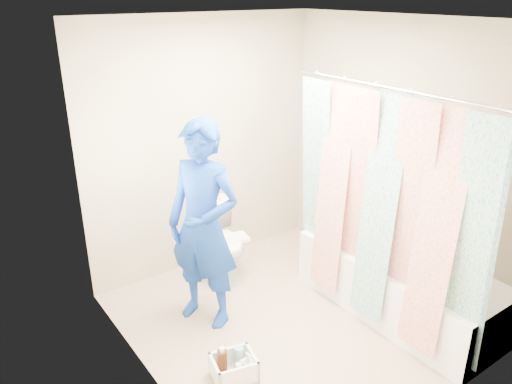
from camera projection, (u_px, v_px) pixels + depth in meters
floor at (288, 320)px, 4.19m from camera, size 2.60×2.60×0.00m
ceiling at (297, 19)px, 3.28m from camera, size 2.40×2.60×0.02m
wall_back at (204, 147)px, 4.71m from camera, size 2.40×0.02×2.40m
wall_front at (441, 259)px, 2.76m from camera, size 2.40×0.02×2.40m
wall_left at (142, 230)px, 3.08m from camera, size 0.02×2.60×2.40m
wall_right at (397, 158)px, 4.38m from camera, size 0.02×2.60×2.40m
bathtub at (398, 283)px, 4.23m from camera, size 0.70×1.75×0.50m
curtain_rod at (393, 89)px, 3.41m from camera, size 0.02×1.90×0.02m
shower_curtain at (380, 212)px, 3.76m from camera, size 0.06×1.75×1.80m
toilet at (222, 241)px, 4.77m from camera, size 0.52×0.74×0.69m
tank_lid at (226, 240)px, 4.65m from camera, size 0.45×0.27×0.03m
tank_internals at (210, 202)px, 4.78m from camera, size 0.17×0.07×0.23m
plumber at (203, 226)px, 3.91m from camera, size 0.65×0.74×1.71m
cleaning_caddy at (235, 368)px, 3.54m from camera, size 0.35×0.31×0.23m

